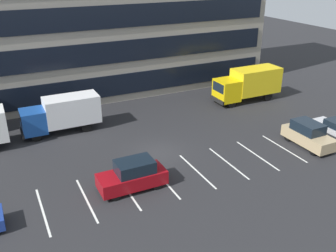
{
  "coord_description": "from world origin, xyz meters",
  "views": [
    {
      "loc": [
        -11.26,
        -24.87,
        14.58
      ],
      "look_at": [
        1.72,
        1.67,
        1.4
      ],
      "focal_mm": 40.28,
      "sensor_mm": 36.0,
      "label": 1
    }
  ],
  "objects_px": {
    "sedan_silver": "(335,128)",
    "suv_maroon": "(133,175)",
    "box_truck_yellow_all": "(248,83)",
    "box_truck_blue": "(62,113)",
    "suv_tan": "(308,135)"
  },
  "relations": [
    {
      "from": "box_truck_yellow_all",
      "to": "suv_maroon",
      "type": "xyz_separation_m",
      "value": [
        -17.86,
        -10.89,
        -1.0
      ]
    },
    {
      "from": "box_truck_blue",
      "to": "sedan_silver",
      "type": "bearing_deg",
      "value": -28.18
    },
    {
      "from": "box_truck_blue",
      "to": "suv_maroon",
      "type": "distance_m",
      "value": 11.8
    },
    {
      "from": "sedan_silver",
      "to": "suv_maroon",
      "type": "height_order",
      "value": "suv_maroon"
    },
    {
      "from": "sedan_silver",
      "to": "box_truck_blue",
      "type": "bearing_deg",
      "value": 151.82
    },
    {
      "from": "box_truck_blue",
      "to": "suv_tan",
      "type": "relative_size",
      "value": 1.54
    },
    {
      "from": "box_truck_yellow_all",
      "to": "sedan_silver",
      "type": "bearing_deg",
      "value": -82.72
    },
    {
      "from": "suv_maroon",
      "to": "box_truck_yellow_all",
      "type": "bearing_deg",
      "value": 31.38
    },
    {
      "from": "sedan_silver",
      "to": "suv_maroon",
      "type": "distance_m",
      "value": 19.26
    },
    {
      "from": "suv_maroon",
      "to": "sedan_silver",
      "type": "bearing_deg",
      "value": -0.01
    },
    {
      "from": "box_truck_yellow_all",
      "to": "sedan_silver",
      "type": "height_order",
      "value": "box_truck_yellow_all"
    },
    {
      "from": "suv_tan",
      "to": "sedan_silver",
      "type": "bearing_deg",
      "value": 5.99
    },
    {
      "from": "suv_maroon",
      "to": "suv_tan",
      "type": "bearing_deg",
      "value": -1.39
    },
    {
      "from": "suv_maroon",
      "to": "box_truck_blue",
      "type": "bearing_deg",
      "value": 101.26
    },
    {
      "from": "box_truck_blue",
      "to": "box_truck_yellow_all",
      "type": "height_order",
      "value": "box_truck_yellow_all"
    }
  ]
}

